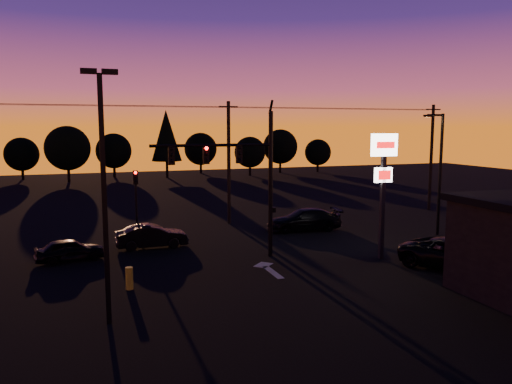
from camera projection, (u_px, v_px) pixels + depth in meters
ground at (271, 279)px, 23.58m from camera, size 120.00×120.00×0.00m
lane_arrow at (268, 269)px, 25.30m from camera, size 1.20×3.10×0.01m
traffic_signal_mast at (243, 169)px, 26.64m from camera, size 6.79×0.52×8.58m
secondary_signal at (136, 193)px, 32.33m from camera, size 0.30×0.31×4.35m
parking_lot_light at (104, 181)px, 17.64m from camera, size 1.25×0.30×9.14m
pylon_sign at (383, 169)px, 26.62m from camera, size 1.50×0.28×6.80m
streetlight at (439, 169)px, 32.68m from camera, size 1.55×0.35×8.00m
utility_pole_1 at (229, 162)px, 36.74m from camera, size 1.40×0.26×9.00m
utility_pole_2 at (431, 157)px, 42.60m from camera, size 1.40×0.26×9.00m
power_wires at (228, 107)px, 36.22m from camera, size 36.00×1.22×0.07m
bollard at (129, 278)px, 22.06m from camera, size 0.33×0.33×1.00m
tree_1 at (22, 154)px, 67.56m from camera, size 4.54×4.54×5.71m
tree_2 at (67, 148)px, 64.71m from camera, size 5.77×5.78×7.26m
tree_3 at (114, 151)px, 70.49m from camera, size 4.95×4.95×6.22m
tree_4 at (166, 135)px, 69.67m from camera, size 4.18×4.18×9.50m
tree_5 at (201, 149)px, 76.59m from camera, size 4.95×4.95×6.22m
tree_6 at (250, 152)px, 72.97m from camera, size 4.54×4.54×5.71m
tree_7 at (280, 147)px, 77.65m from camera, size 5.36×5.36×6.74m
tree_8 at (318, 152)px, 78.79m from camera, size 4.12×4.12×5.19m
car_left at (70, 250)px, 26.72m from camera, size 3.77×2.05×1.22m
car_mid at (152, 236)px, 29.68m from camera, size 4.19×1.46×1.38m
car_right at (304, 220)px, 34.62m from camera, size 5.38×2.68×1.50m
suv_parked at (457, 255)px, 24.98m from camera, size 4.94×6.10×1.54m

